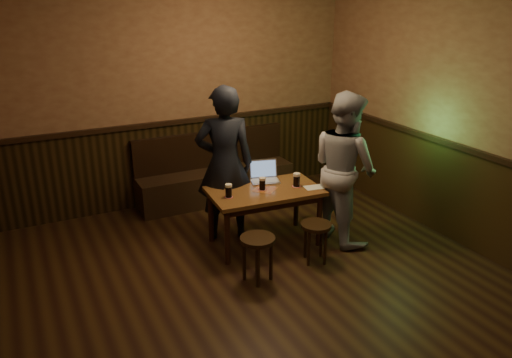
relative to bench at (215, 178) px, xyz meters
The scene contains 12 objects.
room 2.71m from the bench, 99.47° to the right, with size 5.04×6.04×2.84m.
bench is the anchor object (origin of this frame).
pub_table 1.52m from the bench, 90.00° to the right, with size 1.31×0.81×0.68m.
stool_left 2.22m from the bench, 101.35° to the right, with size 0.47×0.47×0.48m.
stool_right 2.14m from the bench, 82.05° to the right, with size 0.44×0.44×0.45m.
pint_left 1.65m from the bench, 106.68° to the right, with size 0.10×0.10×0.15m.
pint_mid 1.56m from the bench, 91.14° to the right, with size 0.10×0.10×0.15m.
pint_right 1.68m from the bench, 76.91° to the right, with size 0.10×0.10×0.16m.
laptop 1.31m from the bench, 83.86° to the right, with size 0.39×0.34×0.23m.
menu 1.82m from the bench, 72.57° to the right, with size 0.22×0.15×0.00m, color silver.
person_suit 1.32m from the bench, 106.18° to the right, with size 0.67×0.44×1.83m, color black.
person_grey 2.06m from the bench, 63.32° to the right, with size 0.86×0.67×1.76m, color #96959B.
Camera 1 is at (-2.03, -3.38, 2.75)m, focal length 35.00 mm.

